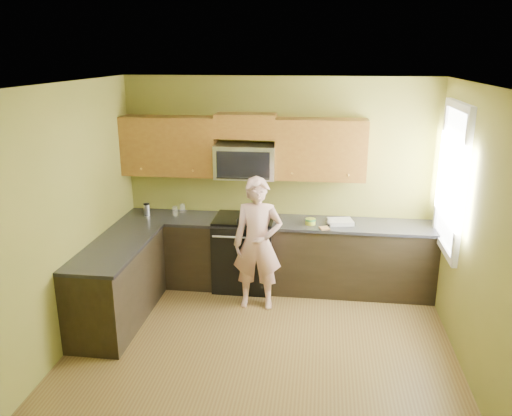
% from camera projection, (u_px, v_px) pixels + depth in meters
% --- Properties ---
extents(floor, '(4.00, 4.00, 0.00)m').
position_uv_depth(floor, '(259.00, 359.00, 5.17)').
color(floor, brown).
rests_on(floor, ground).
extents(ceiling, '(4.00, 4.00, 0.00)m').
position_uv_depth(ceiling, '(259.00, 86.00, 4.38)').
color(ceiling, white).
rests_on(ceiling, ground).
extents(wall_back, '(4.00, 0.00, 4.00)m').
position_uv_depth(wall_back, '(278.00, 182.00, 6.67)').
color(wall_back, olive).
rests_on(wall_back, ground).
extents(wall_front, '(4.00, 0.00, 4.00)m').
position_uv_depth(wall_front, '(215.00, 354.00, 2.88)').
color(wall_front, olive).
rests_on(wall_front, ground).
extents(wall_left, '(0.00, 4.00, 4.00)m').
position_uv_depth(wall_left, '(58.00, 225.00, 5.02)').
color(wall_left, olive).
rests_on(wall_left, ground).
extents(wall_right, '(0.00, 4.00, 4.00)m').
position_uv_depth(wall_right, '(482.00, 244.00, 4.52)').
color(wall_right, olive).
rests_on(wall_right, ground).
extents(cabinet_back_run, '(4.00, 0.60, 0.88)m').
position_uv_depth(cabinet_back_run, '(275.00, 255.00, 6.65)').
color(cabinet_back_run, black).
rests_on(cabinet_back_run, floor).
extents(cabinet_left_run, '(0.60, 1.60, 0.88)m').
position_uv_depth(cabinet_left_run, '(118.00, 284.00, 5.82)').
color(cabinet_left_run, black).
rests_on(cabinet_left_run, floor).
extents(countertop_back, '(4.00, 0.62, 0.04)m').
position_uv_depth(countertop_back, '(276.00, 222.00, 6.51)').
color(countertop_back, black).
rests_on(countertop_back, cabinet_back_run).
extents(countertop_left, '(0.62, 1.60, 0.04)m').
position_uv_depth(countertop_left, '(115.00, 247.00, 5.69)').
color(countertop_left, black).
rests_on(countertop_left, cabinet_left_run).
extents(stove, '(0.76, 0.65, 0.95)m').
position_uv_depth(stove, '(245.00, 252.00, 6.67)').
color(stove, black).
rests_on(stove, floor).
extents(microwave, '(0.76, 0.40, 0.42)m').
position_uv_depth(microwave, '(246.00, 177.00, 6.50)').
color(microwave, silver).
rests_on(microwave, wall_back).
extents(upper_cab_left, '(1.22, 0.33, 0.75)m').
position_uv_depth(upper_cab_left, '(171.00, 174.00, 6.66)').
color(upper_cab_left, brown).
rests_on(upper_cab_left, wall_back).
extents(upper_cab_right, '(1.12, 0.33, 0.75)m').
position_uv_depth(upper_cab_right, '(320.00, 179.00, 6.42)').
color(upper_cab_right, brown).
rests_on(upper_cab_right, wall_back).
extents(upper_cab_over_mw, '(0.76, 0.33, 0.30)m').
position_uv_depth(upper_cab_over_mw, '(246.00, 126.00, 6.34)').
color(upper_cab_over_mw, brown).
rests_on(upper_cab_over_mw, wall_back).
extents(window, '(0.06, 1.06, 1.66)m').
position_uv_depth(window, '(452.00, 179.00, 5.58)').
color(window, white).
rests_on(window, wall_right).
extents(woman, '(0.60, 0.40, 1.61)m').
position_uv_depth(woman, '(258.00, 244.00, 6.04)').
color(woman, '#D37769').
rests_on(woman, floor).
extents(frying_pan, '(0.26, 0.46, 0.06)m').
position_uv_depth(frying_pan, '(247.00, 224.00, 6.28)').
color(frying_pan, black).
rests_on(frying_pan, stove).
extents(butter_tub, '(0.14, 0.14, 0.09)m').
position_uv_depth(butter_tub, '(310.00, 224.00, 6.37)').
color(butter_tub, '#CFDF3A').
rests_on(butter_tub, countertop_back).
extents(toast_slice, '(0.14, 0.14, 0.01)m').
position_uv_depth(toast_slice, '(324.00, 228.00, 6.21)').
color(toast_slice, '#B27F47').
rests_on(toast_slice, countertop_back).
extents(napkin_a, '(0.13, 0.14, 0.06)m').
position_uv_depth(napkin_a, '(255.00, 221.00, 6.41)').
color(napkin_a, silver).
rests_on(napkin_a, countertop_back).
extents(napkin_b, '(0.13, 0.14, 0.07)m').
position_uv_depth(napkin_b, '(331.00, 222.00, 6.34)').
color(napkin_b, silver).
rests_on(napkin_b, countertop_back).
extents(dish_towel, '(0.34, 0.29, 0.05)m').
position_uv_depth(dish_towel, '(340.00, 222.00, 6.39)').
color(dish_towel, silver).
rests_on(dish_towel, countertop_back).
extents(travel_mug, '(0.09, 0.09, 0.17)m').
position_uv_depth(travel_mug, '(147.00, 216.00, 6.71)').
color(travel_mug, silver).
rests_on(travel_mug, countertop_back).
extents(glass_b, '(0.07, 0.07, 0.12)m').
position_uv_depth(glass_b, '(182.00, 208.00, 6.81)').
color(glass_b, silver).
rests_on(glass_b, countertop_back).
extents(glass_c, '(0.08, 0.08, 0.12)m').
position_uv_depth(glass_c, '(175.00, 211.00, 6.71)').
color(glass_c, silver).
rests_on(glass_c, countertop_back).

